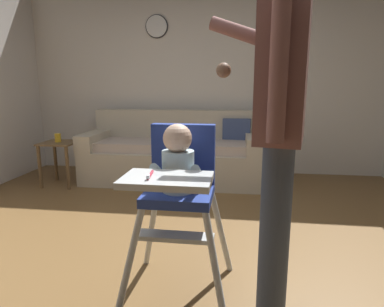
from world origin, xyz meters
The scene contains 8 objects.
ground centered at (0.00, 0.00, -0.05)m, with size 6.33×6.52×0.10m, color brown.
wall_far centered at (0.00, 2.49, 1.32)m, with size 5.53×0.06×2.65m, color silver.
couch centered at (-0.31, 1.97, 0.33)m, with size 2.17×0.86×0.86m.
high_chair centered at (0.14, -0.33, 0.69)m, with size 0.62×0.73×0.98m.
adult_standing centered at (0.64, -0.45, 0.99)m, with size 0.51×0.57×1.73m.
side_table centered at (-1.61, 1.58, 0.38)m, with size 0.40×0.40×0.52m.
sippy_cup centered at (-1.63, 1.58, 0.57)m, with size 0.07×0.07×0.10m, color gold.
wall_clock centered at (-0.62, 2.45, 1.93)m, with size 0.30×0.04×0.30m.
Camera 1 is at (0.43, -2.00, 1.17)m, focal length 30.71 mm.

